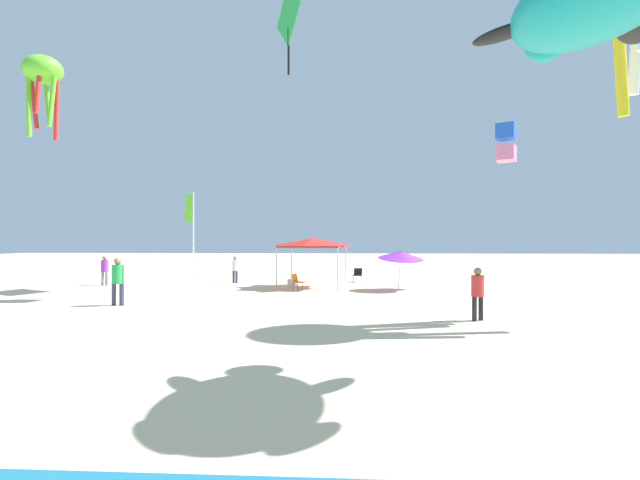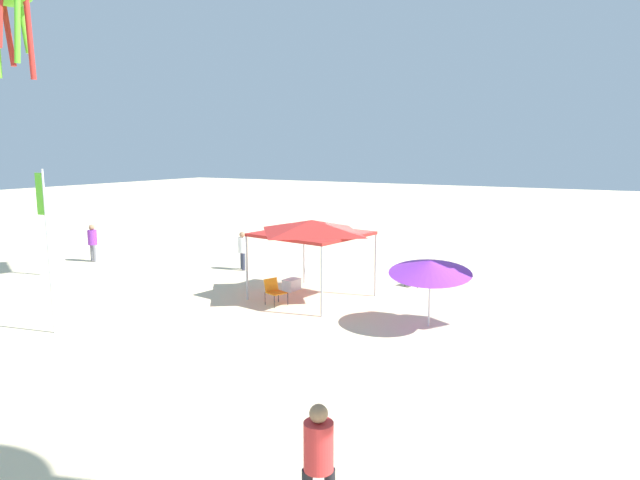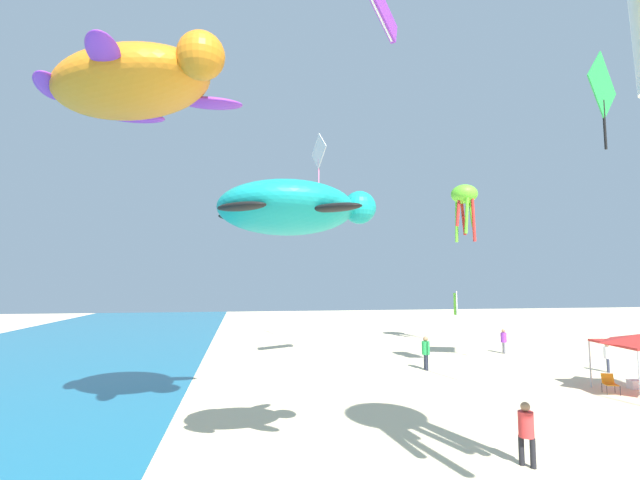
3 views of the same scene
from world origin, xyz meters
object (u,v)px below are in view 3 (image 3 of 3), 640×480
Objects in this scene: person_near_umbrella at (426,350)px; kite_turtle_orange at (134,84)px; person_far_stroller at (504,339)px; person_by_tent at (526,428)px; kite_diamond_white at (319,153)px; kite_diamond_green at (602,89)px; folding_chair_right_of_tent at (609,382)px; person_beachcomber at (608,355)px; banner_flag at (457,327)px; kite_turtle_teal at (290,209)px; cooler_box at (636,384)px; kite_octopus_lime at (464,197)px; kite_parafoil_purple at (380,5)px.

kite_turtle_orange is at bearing 134.11° from person_near_umbrella.
person_by_tent is (-17.41, 10.28, 0.01)m from person_far_stroller.
person_by_tent is at bearing 170.74° from kite_diamond_white.
folding_chair_right_of_tent is at bearing 0.04° from kite_diamond_green.
kite_diamond_green reaches higher than folding_chair_right_of_tent.
person_beachcomber is 22.11m from kite_diamond_white.
person_near_umbrella is (2.73, 0.54, -1.55)m from banner_flag.
folding_chair_right_of_tent is 0.20× the size of kite_turtle_teal.
kite_octopus_lime is (13.22, 1.10, 11.14)m from cooler_box.
kite_turtle_teal reaches higher than person_near_umbrella.
person_by_tent reaches higher than folding_chair_right_of_tent.
kite_diamond_white is 0.80× the size of kite_diamond_green.
kite_diamond_white is at bearing 43.67° from kite_parafoil_purple.
kite_turtle_teal is at bearing 152.51° from person_near_umbrella.
kite_turtle_orange is 20.48m from kite_diamond_white.
kite_diamond_white is (10.28, 14.17, 13.50)m from person_beachcomber.
kite_diamond_white is (8.00, 4.69, 13.35)m from person_near_umbrella.
kite_diamond_green reaches higher than banner_flag.
cooler_box is at bearing -160.87° from person_far_stroller.
kite_turtle_orange is at bearing 158.54° from kite_parafoil_purple.
person_near_umbrella is 0.44× the size of kite_turtle_teal.
cooler_box is 0.21× the size of kite_parafoil_purple.
person_by_tent is at bearing -127.66° from kite_parafoil_purple.
cooler_box is 4.09m from person_beachcomber.
kite_octopus_lime is (10.09, -5.99, 8.72)m from banner_flag.
person_far_stroller is 0.53× the size of kite_parafoil_purple.
person_far_stroller is at bearing -44.14° from banner_flag.
person_near_umbrella is 16.26m from kite_diamond_white.
kite_diamond_green is (-10.30, 0.66, 13.25)m from person_far_stroller.
kite_turtle_teal is at bearing -134.60° from folding_chair_right_of_tent.
folding_chair_right_of_tent is 17.52m from kite_octopus_lime.
person_near_umbrella is 0.59× the size of kite_parafoil_purple.
kite_diamond_white is at bearing 37.53° from person_near_umbrella.
kite_parafoil_purple is at bearing -143.10° from kite_octopus_lime.
person_far_stroller is at bearing -64.92° from person_by_tent.
person_beachcomber is 14.50m from kite_octopus_lime.
banner_flag is 17.87m from kite_turtle_orange.
person_far_stroller is at bearing 0.07° from cooler_box.
cooler_box is 8.12m from banner_flag.
kite_parafoil_purple is at bearing -36.90° from person_beachcomber.
person_far_stroller is 8.88m from person_near_umbrella.
folding_chair_right_of_tent is at bearing 22.60° from kite_turtle_teal.
folding_chair_right_of_tent is 22.24m from kite_turtle_orange.
folding_chair_right_of_tent is 22.61m from kite_diamond_white.
person_by_tent is 8.52m from kite_turtle_teal.
folding_chair_right_of_tent is at bearing -124.47° from banner_flag.
kite_diamond_green is at bearing -154.55° from kite_diamond_white.
kite_diamond_white is (10.73, 5.22, 11.80)m from banner_flag.
person_near_umbrella is at bearing 140.02° from person_far_stroller.
kite_parafoil_purple reaches higher than kite_diamond_green.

